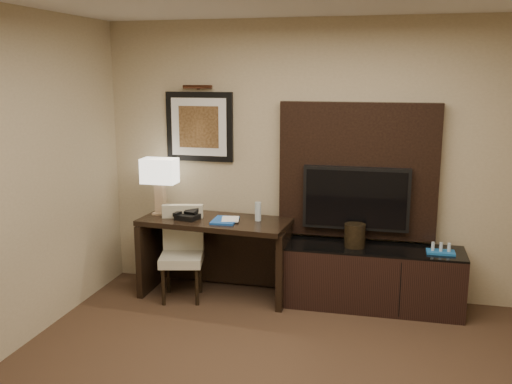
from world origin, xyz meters
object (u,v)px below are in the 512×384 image
(table_lamp, at_px, (160,185))
(minibar_tray, at_px, (441,248))
(tv, at_px, (356,198))
(ice_bucket, at_px, (355,235))
(credenza, at_px, (369,277))
(water_bottle, at_px, (258,211))
(desk_phone, at_px, (188,214))
(desk, at_px, (216,257))
(desk_chair, at_px, (182,258))

(table_lamp, relative_size, minibar_tray, 2.38)
(tv, relative_size, ice_bucket, 4.58)
(credenza, height_order, water_bottle, water_bottle)
(desk_phone, bearing_deg, ice_bucket, 15.56)
(water_bottle, relative_size, ice_bucket, 0.84)
(credenza, bearing_deg, table_lamp, 178.98)
(desk, distance_m, credenza, 1.50)
(tv, bearing_deg, credenza, -41.75)
(minibar_tray, bearing_deg, table_lamp, 178.81)
(desk_chair, bearing_deg, credenza, -6.27)
(ice_bucket, bearing_deg, desk, -178.65)
(desk_phone, bearing_deg, table_lamp, 171.67)
(table_lamp, bearing_deg, desk_chair, -39.78)
(desk_chair, distance_m, water_bottle, 0.87)
(desk_chair, distance_m, table_lamp, 0.77)
(desk, relative_size, desk_phone, 7.00)
(desk_phone, bearing_deg, minibar_tray, 14.16)
(desk_chair, relative_size, table_lamp, 1.42)
(credenza, relative_size, table_lamp, 2.89)
(desk_chair, bearing_deg, water_bottle, 4.44)
(tv, distance_m, desk_chair, 1.78)
(minibar_tray, bearing_deg, water_bottle, 178.93)
(credenza, xyz_separation_m, minibar_tray, (0.63, -0.03, 0.34))
(desk_phone, distance_m, minibar_tray, 2.40)
(credenza, height_order, desk_chair, desk_chair)
(credenza, distance_m, table_lamp, 2.24)
(ice_bucket, xyz_separation_m, minibar_tray, (0.77, -0.02, -0.06))
(water_bottle, bearing_deg, desk_phone, -171.33)
(desk, height_order, tv, tv)
(desk, height_order, credenza, desk)
(desk_phone, bearing_deg, tv, 21.16)
(table_lamp, xyz_separation_m, ice_bucket, (1.95, -0.04, -0.38))
(minibar_tray, bearing_deg, desk, -179.57)
(credenza, relative_size, desk_chair, 2.04)
(ice_bucket, bearing_deg, minibar_tray, -1.20)
(tv, height_order, table_lamp, table_lamp)
(desk_chair, height_order, water_bottle, water_bottle)
(credenza, height_order, tv, tv)
(credenza, xyz_separation_m, water_bottle, (-1.08, -0.00, 0.58))
(credenza, distance_m, water_bottle, 1.22)
(tv, xyz_separation_m, desk_chair, (-1.63, -0.38, -0.60))
(tv, xyz_separation_m, minibar_tray, (0.78, -0.17, -0.38))
(desk, height_order, water_bottle, water_bottle)
(credenza, distance_m, desk_phone, 1.84)
(tv, distance_m, desk_phone, 1.63)
(desk_chair, distance_m, minibar_tray, 2.43)
(desk_chair, relative_size, minibar_tray, 3.38)
(water_bottle, bearing_deg, ice_bucket, -0.96)
(desk, relative_size, desk_chair, 1.74)
(desk_chair, bearing_deg, desk_phone, 63.73)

